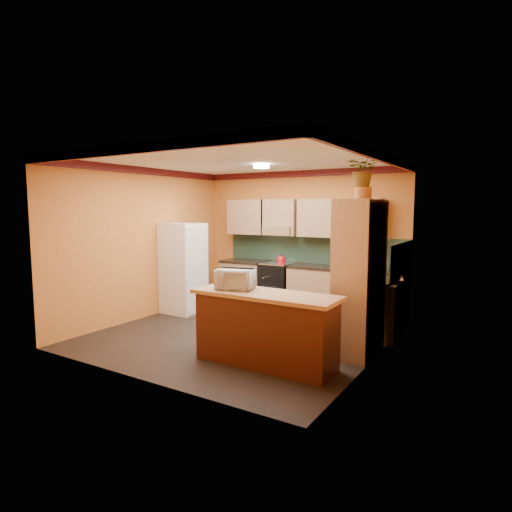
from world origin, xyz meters
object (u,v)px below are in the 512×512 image
(stove, at_px, (278,286))
(pantry, at_px, (360,278))
(breakfast_bar, at_px, (265,331))
(base_cabinets_back, at_px, (307,290))
(fridge, at_px, (183,268))
(microwave, at_px, (235,279))

(stove, distance_m, pantry, 2.85)
(stove, distance_m, breakfast_bar, 3.02)
(base_cabinets_back, distance_m, stove, 0.63)
(stove, bearing_deg, fridge, -140.51)
(base_cabinets_back, relative_size, pantry, 1.74)
(stove, xyz_separation_m, microwave, (0.86, -2.72, 0.61))
(breakfast_bar, distance_m, microwave, 0.77)
(microwave, bearing_deg, base_cabinets_back, 78.05)
(base_cabinets_back, relative_size, breakfast_bar, 2.03)
(base_cabinets_back, xyz_separation_m, microwave, (0.23, -2.72, 0.62))
(breakfast_bar, bearing_deg, fridge, 150.14)
(base_cabinets_back, bearing_deg, fridge, -150.31)
(base_cabinets_back, xyz_separation_m, breakfast_bar, (0.69, -2.72, 0.00))
(stove, bearing_deg, pantry, -38.02)
(pantry, bearing_deg, microwave, -143.12)
(base_cabinets_back, bearing_deg, breakfast_bar, -75.71)
(breakfast_bar, bearing_deg, microwave, 180.00)
(base_cabinets_back, distance_m, breakfast_bar, 2.81)
(fridge, distance_m, microwave, 2.76)
(base_cabinets_back, distance_m, pantry, 2.40)
(base_cabinets_back, height_order, microwave, microwave)
(breakfast_bar, height_order, microwave, microwave)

